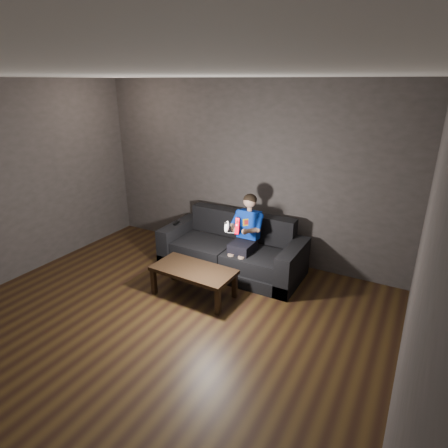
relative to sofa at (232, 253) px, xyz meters
The scene contains 10 objects.
floor 1.92m from the sofa, 92.90° to the right, with size 5.00×5.00×0.00m, color black.
back_wall 1.24m from the sofa, 99.18° to the left, with size 5.00×0.04×2.70m, color #35312F.
right_wall 3.25m from the sofa, 38.37° to the right, with size 0.04×5.00×2.70m, color #35312F.
ceiling 3.09m from the sofa, 92.90° to the right, with size 5.00×5.00×0.02m, color silver.
sofa is the anchor object (origin of this frame).
child 0.50m from the sofa, 12.63° to the right, with size 0.45×0.55×1.11m.
wii_remote_red 0.87m from the sofa, 56.13° to the right, with size 0.06×0.09×0.22m.
nunchuk_white 0.79m from the sofa, 71.13° to the right, with size 0.07×0.10×0.17m.
wii_remote_black 1.00m from the sofa, behind, with size 0.07×0.16×0.03m.
coffee_table 0.91m from the sofa, 95.77° to the right, with size 1.09×0.57×0.39m.
Camera 1 is at (2.44, -2.56, 2.66)m, focal length 30.00 mm.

